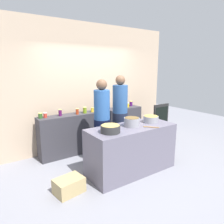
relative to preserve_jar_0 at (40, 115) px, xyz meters
name	(u,v)px	position (x,y,z in m)	size (l,w,h in m)	color
ground	(122,165)	(1.26, -1.14, -0.99)	(12.00, 12.00, 0.00)	gray
storefront_wall	(87,87)	(1.26, 0.31, 0.51)	(4.80, 0.12, 3.00)	tan
display_shelf	(95,130)	(1.26, -0.04, -0.52)	(2.70, 0.36, 0.93)	#333238
prep_table	(131,149)	(1.26, -1.44, -0.55)	(1.70, 0.70, 0.89)	slate
preserve_jar_0	(40,115)	(0.00, 0.00, 0.00)	(0.09, 0.09, 0.12)	#2D5721
preserve_jar_1	(45,115)	(0.10, 0.00, -0.01)	(0.08, 0.08, 0.11)	red
preserve_jar_2	(60,113)	(0.42, -0.02, 0.01)	(0.07, 0.07, 0.14)	#51144C
preserve_jar_3	(77,111)	(0.79, -0.09, 0.01)	(0.07, 0.07, 0.13)	#A93418
preserve_jar_4	(85,110)	(0.98, -0.09, 0.01)	(0.09, 0.09, 0.15)	olive
preserve_jar_5	(92,110)	(1.19, -0.07, 0.00)	(0.07, 0.07, 0.11)	yellow
preserve_jar_6	(106,108)	(1.55, -0.09, 0.01)	(0.09, 0.09, 0.14)	#A93A24
preserve_jar_7	(108,107)	(1.65, -0.03, 0.01)	(0.09, 0.09, 0.14)	#5A1746
preserve_jar_8	(116,107)	(1.89, -0.06, -0.01)	(0.07, 0.07, 0.10)	#522A50
preserve_jar_9	(125,105)	(2.13, -0.10, 0.01)	(0.08, 0.08, 0.14)	gold
preserve_jar_10	(128,105)	(2.25, -0.08, 0.00)	(0.07, 0.07, 0.12)	gold
preserve_jar_11	(131,103)	(2.45, 0.03, 0.01)	(0.09, 0.09, 0.14)	#47155D
cooking_pot_left	(110,129)	(0.74, -1.51, -0.04)	(0.33, 0.33, 0.13)	#2D2D2D
cooking_pot_center	(132,122)	(1.28, -1.42, -0.02)	(0.29, 0.29, 0.17)	gray
cooking_pot_right	(151,119)	(1.78, -1.41, -0.04)	(0.30, 0.30, 0.13)	gray
wooden_spoon	(151,127)	(1.52, -1.68, -0.09)	(0.02, 0.02, 0.29)	#9E703D
cook_with_tongs	(102,126)	(0.98, -0.85, -0.19)	(0.33, 0.33, 1.74)	black
cook_in_cap	(120,119)	(1.55, -0.68, -0.16)	(0.34, 0.34, 1.80)	#1A2135
bread_crate	(69,186)	(-0.01, -1.44, -0.87)	(0.44, 0.32, 0.24)	tan
chalkboard_sign	(161,122)	(3.01, -0.57, -0.48)	(0.53, 0.05, 1.01)	black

